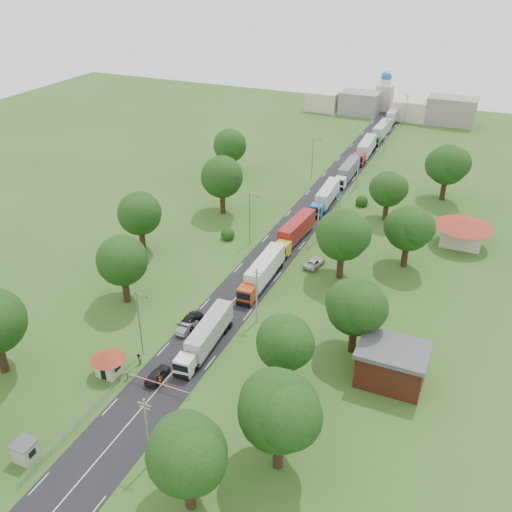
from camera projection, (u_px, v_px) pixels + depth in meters
The scene contains 47 objects.
ground at pixel (243, 290), 90.79m from camera, with size 260.00×260.00×0.00m, color #2E521B.
road at pixel (287, 237), 106.80m from camera, with size 8.00×200.00×0.04m, color black.
boom_barrier at pixel (148, 380), 70.82m from camera, with size 9.22×0.35×1.18m.
guard_booth at pixel (108, 360), 72.26m from camera, with size 4.40×4.40×3.45m.
kiosk at pixel (25, 451), 60.63m from camera, with size 2.30×2.30×2.41m.
guard_rail at pixel (73, 432), 64.53m from camera, with size 0.10×17.00×1.70m, color slate, non-canonical shape.
info_sign at pixel (338, 198), 115.52m from camera, with size 0.12×3.10×4.10m.
pole_0 at pixel (148, 431), 58.57m from camera, with size 1.60×0.24×9.00m.
pole_1 at pixel (257, 295), 80.98m from camera, with size 1.60×0.24×9.00m.
pole_2 at pixel (318, 218), 103.39m from camera, with size 1.60×0.24×9.00m.
pole_3 at pixel (358, 168), 125.81m from camera, with size 1.60×0.24×9.00m.
pole_4 at pixel (386, 134), 148.22m from camera, with size 1.60×0.24×9.00m.
pole_5 at pixel (406, 108), 170.63m from camera, with size 1.60×0.24×9.00m.
lamp_0 at pixel (140, 321), 73.96m from camera, with size 2.03×0.22×10.00m.
lamp_1 at pixel (250, 216), 101.98m from camera, with size 2.03×0.22×10.00m.
lamp_2 at pixel (313, 157), 129.99m from camera, with size 2.03×0.22×10.00m.
tree_0 at pixel (188, 453), 52.78m from camera, with size 8.80×8.80×11.07m.
tree_1 at pixel (280, 410), 56.79m from camera, with size 9.60×9.60×12.05m.
tree_2 at pixel (285, 342), 68.38m from camera, with size 8.00×8.00×10.10m.
tree_3 at pixel (356, 306), 73.99m from camera, with size 8.80×8.80×11.07m.
tree_4 at pixel (343, 234), 90.56m from camera, with size 9.60×9.60×12.05m.
tree_5 at pixel (409, 228), 94.10m from camera, with size 8.80×8.80×11.07m.
tree_6 at pixel (388, 189), 110.45m from camera, with size 8.00×8.00×10.10m.
tree_7 at pixel (448, 165), 118.71m from camera, with size 9.60×9.60×12.05m.
tree_10 at pixel (123, 260), 84.67m from camera, with size 8.80×8.80×11.07m.
tree_11 at pixel (140, 213), 99.13m from camera, with size 8.80×8.80×11.07m.
tree_12 at pixel (222, 176), 112.74m from camera, with size 9.60×9.60×12.05m.
tree_13 at pixel (230, 145), 131.85m from camera, with size 8.80×8.80×11.07m.
house_brick at pixel (391, 365), 70.77m from camera, with size 8.60×6.60×5.20m.
house_cream at pixel (463, 227), 102.50m from camera, with size 10.08×10.08×5.80m.
distant_town at pixel (393, 107), 176.90m from camera, with size 52.00×8.00×8.00m.
church at pixel (385, 93), 184.02m from camera, with size 5.00×5.00×12.30m.
truck_0 at pixel (206, 336), 76.96m from camera, with size 3.05×13.77×3.80m.
truck_1 at pixel (263, 272), 91.53m from camera, with size 2.73×14.63×4.05m.
truck_2 at pixel (295, 231), 104.29m from camera, with size 3.28×14.62×4.03m.
truck_3 at pixel (326, 196), 118.59m from camera, with size 2.94×14.15×3.91m.
truck_4 at pixel (348, 171), 131.61m from camera, with size 2.52×13.94×3.86m.
truck_5 at pixel (365, 149), 144.89m from camera, with size 3.24×15.54×4.29m.
truck_6 at pixel (381, 131), 158.32m from camera, with size 2.76×15.00×4.16m.
truck_7 at pixel (393, 116), 172.71m from camera, with size 2.71×14.22×3.94m.
car_lane_front at pixel (158, 375), 72.06m from camera, with size 1.69×4.21×1.43m, color black.
car_lane_mid at pixel (187, 327), 81.01m from camera, with size 1.42×4.08×1.35m, color gray.
car_lane_rear at pixel (190, 320), 82.32m from camera, with size 2.11×5.19×1.51m, color black.
car_verge_near at pixel (314, 263), 97.12m from camera, with size 2.21×4.80×1.33m, color silver.
car_verge_far at pixel (340, 225), 109.43m from camera, with size 1.96×4.87×1.66m, color #505257.
pedestrian_near at pixel (160, 381), 70.70m from camera, with size 0.68×0.45×1.87m, color gray.
pedestrian_booth at pixel (139, 360), 74.47m from camera, with size 0.79×0.61×1.62m, color gray.
Camera 1 is at (32.76, -69.40, 48.85)m, focal length 40.00 mm.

